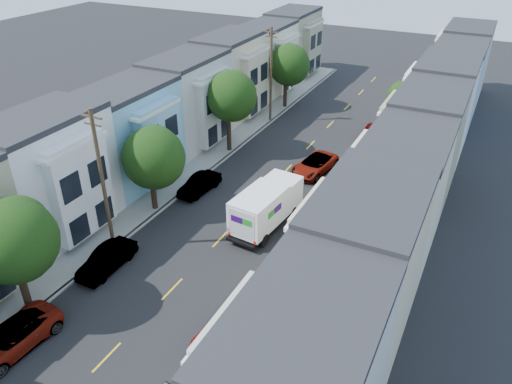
{
  "coord_description": "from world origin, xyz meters",
  "views": [
    {
      "loc": [
        15.24,
        -19.02,
        20.69
      ],
      "look_at": [
        0.98,
        9.77,
        2.2
      ],
      "focal_mm": 35.0,
      "sensor_mm": 36.0,
      "label": 1
    }
  ],
  "objects_px": {
    "tree_e": "(288,65)",
    "parked_left_c": "(107,260)",
    "tree_far_r": "(401,98)",
    "parked_right_d": "(370,133)",
    "lead_sedan": "(314,165)",
    "tree_b": "(13,241)",
    "tree_c": "(153,158)",
    "parked_left_d": "(200,185)",
    "utility_pole_far": "(271,75)",
    "utility_pole_near": "(103,181)",
    "fedex_truck": "(266,205)",
    "tree_d": "(231,96)",
    "parked_right_c": "(335,180)",
    "parked_right_b": "(223,331)",
    "parked_left_b": "(11,338)"
  },
  "relations": [
    {
      "from": "tree_d",
      "to": "lead_sedan",
      "type": "xyz_separation_m",
      "value": [
        8.66,
        -0.62,
        -4.81
      ]
    },
    {
      "from": "utility_pole_near",
      "to": "lead_sedan",
      "type": "bearing_deg",
      "value": 62.48
    },
    {
      "from": "tree_d",
      "to": "utility_pole_far",
      "type": "distance_m",
      "value": 8.77
    },
    {
      "from": "fedex_truck",
      "to": "tree_e",
      "type": "bearing_deg",
      "value": 115.35
    },
    {
      "from": "tree_b",
      "to": "parked_right_b",
      "type": "xyz_separation_m",
      "value": [
        11.2,
        2.96,
        -4.3
      ]
    },
    {
      "from": "tree_c",
      "to": "parked_right_b",
      "type": "relative_size",
      "value": 1.49
    },
    {
      "from": "fedex_truck",
      "to": "tree_d",
      "type": "bearing_deg",
      "value": 135.32
    },
    {
      "from": "parked_left_c",
      "to": "parked_right_d",
      "type": "bearing_deg",
      "value": 70.51
    },
    {
      "from": "utility_pole_near",
      "to": "utility_pole_far",
      "type": "height_order",
      "value": "same"
    },
    {
      "from": "utility_pole_far",
      "to": "tree_c",
      "type": "bearing_deg",
      "value": -90.0
    },
    {
      "from": "fedex_truck",
      "to": "parked_right_c",
      "type": "height_order",
      "value": "fedex_truck"
    },
    {
      "from": "lead_sedan",
      "to": "parked_right_b",
      "type": "height_order",
      "value": "lead_sedan"
    },
    {
      "from": "tree_c",
      "to": "parked_right_d",
      "type": "xyz_separation_m",
      "value": [
        11.2,
        20.69,
        -3.84
      ]
    },
    {
      "from": "lead_sedan",
      "to": "parked_left_c",
      "type": "height_order",
      "value": "lead_sedan"
    },
    {
      "from": "lead_sedan",
      "to": "parked_left_c",
      "type": "xyz_separation_m",
      "value": [
        -7.26,
        -18.79,
        -0.0
      ]
    },
    {
      "from": "lead_sedan",
      "to": "parked_right_c",
      "type": "bearing_deg",
      "value": -27.22
    },
    {
      "from": "tree_e",
      "to": "parked_left_d",
      "type": "distance_m",
      "value": 22.08
    },
    {
      "from": "tree_e",
      "to": "parked_right_d",
      "type": "bearing_deg",
      "value": -23.07
    },
    {
      "from": "parked_right_b",
      "to": "utility_pole_near",
      "type": "bearing_deg",
      "value": 162.02
    },
    {
      "from": "tree_b",
      "to": "tree_far_r",
      "type": "distance_m",
      "value": 38.31
    },
    {
      "from": "lead_sedan",
      "to": "tree_b",
      "type": "bearing_deg",
      "value": -100.35
    },
    {
      "from": "utility_pole_far",
      "to": "parked_right_c",
      "type": "height_order",
      "value": "utility_pole_far"
    },
    {
      "from": "lead_sedan",
      "to": "tree_e",
      "type": "bearing_deg",
      "value": 131.26
    },
    {
      "from": "tree_e",
      "to": "tree_far_r",
      "type": "relative_size",
      "value": 1.37
    },
    {
      "from": "utility_pole_far",
      "to": "parked_left_c",
      "type": "distance_m",
      "value": 28.54
    },
    {
      "from": "tree_b",
      "to": "tree_far_r",
      "type": "height_order",
      "value": "tree_b"
    },
    {
      "from": "tree_e",
      "to": "fedex_truck",
      "type": "distance_m",
      "value": 25.42
    },
    {
      "from": "tree_b",
      "to": "parked_left_d",
      "type": "distance_m",
      "value": 16.84
    },
    {
      "from": "tree_d",
      "to": "fedex_truck",
      "type": "xyz_separation_m",
      "value": [
        8.5,
        -10.25,
        -3.76
      ]
    },
    {
      "from": "tree_far_r",
      "to": "parked_right_d",
      "type": "distance_m",
      "value": 4.69
    },
    {
      "from": "tree_d",
      "to": "fedex_truck",
      "type": "relative_size",
      "value": 1.19
    },
    {
      "from": "utility_pole_far",
      "to": "lead_sedan",
      "type": "bearing_deg",
      "value": -47.26
    },
    {
      "from": "utility_pole_near",
      "to": "fedex_truck",
      "type": "height_order",
      "value": "utility_pole_near"
    },
    {
      "from": "fedex_truck",
      "to": "parked_left_b",
      "type": "relative_size",
      "value": 1.24
    },
    {
      "from": "utility_pole_near",
      "to": "parked_left_d",
      "type": "distance_m",
      "value": 10.24
    },
    {
      "from": "tree_e",
      "to": "fedex_truck",
      "type": "relative_size",
      "value": 1.12
    },
    {
      "from": "parked_right_c",
      "to": "tree_b",
      "type": "bearing_deg",
      "value": -119.7
    },
    {
      "from": "tree_d",
      "to": "tree_far_r",
      "type": "xyz_separation_m",
      "value": [
        13.2,
        11.59,
        -1.73
      ]
    },
    {
      "from": "parked_right_d",
      "to": "utility_pole_near",
      "type": "bearing_deg",
      "value": -116.88
    },
    {
      "from": "tree_d",
      "to": "utility_pole_far",
      "type": "xyz_separation_m",
      "value": [
        0.0,
        8.76,
        -0.4
      ]
    },
    {
      "from": "parked_right_d",
      "to": "utility_pole_far",
      "type": "bearing_deg",
      "value": 176.24
    },
    {
      "from": "parked_left_c",
      "to": "parked_left_d",
      "type": "distance_m",
      "value": 11.29
    },
    {
      "from": "tree_e",
      "to": "parked_left_c",
      "type": "height_order",
      "value": "tree_e"
    },
    {
      "from": "fedex_truck",
      "to": "tree_b",
      "type": "bearing_deg",
      "value": -115.41
    },
    {
      "from": "tree_e",
      "to": "utility_pole_near",
      "type": "distance_m",
      "value": 30.73
    },
    {
      "from": "tree_e",
      "to": "lead_sedan",
      "type": "relative_size",
      "value": 1.39
    },
    {
      "from": "parked_left_b",
      "to": "parked_right_b",
      "type": "relative_size",
      "value": 1.16
    },
    {
      "from": "tree_e",
      "to": "utility_pole_far",
      "type": "relative_size",
      "value": 0.74
    },
    {
      "from": "tree_b",
      "to": "parked_right_b",
      "type": "distance_m",
      "value": 12.36
    },
    {
      "from": "parked_right_c",
      "to": "parked_left_d",
      "type": "bearing_deg",
      "value": -152.82
    }
  ]
}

